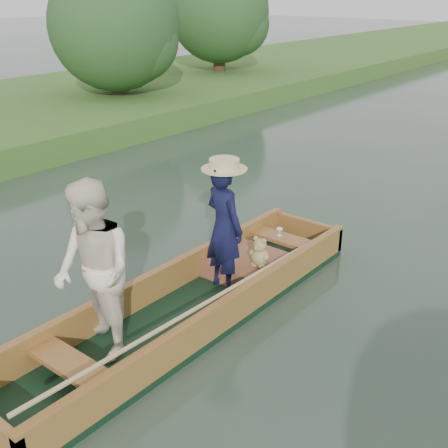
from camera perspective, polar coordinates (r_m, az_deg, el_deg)
The scene contains 2 objects.
ground at distance 6.42m, azimuth -3.41°, elevation -9.47°, with size 120.00×120.00×0.00m, color #283D30.
punt at distance 5.99m, azimuth -6.07°, elevation -5.21°, with size 1.26×5.00×1.87m.
Camera 1 is at (3.69, -3.97, 3.45)m, focal length 45.00 mm.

